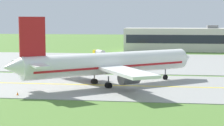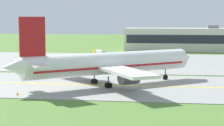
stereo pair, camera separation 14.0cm
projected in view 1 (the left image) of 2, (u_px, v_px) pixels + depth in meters
ground_plane at (116, 86)px, 73.21m from camera, size 500.00×500.00×0.00m
taxiway_strip at (116, 86)px, 73.20m from camera, size 240.00×28.00×0.10m
apron_pad at (169, 62)px, 113.19m from camera, size 140.00×52.00×0.10m
taxiway_centreline at (116, 85)px, 73.20m from camera, size 220.00×0.60×0.01m
airplane_lead at (108, 64)px, 72.99m from camera, size 33.10×29.43×12.70m
service_truck_fuel at (99, 53)px, 126.46m from camera, size 5.05×6.12×2.65m
service_truck_catering at (127, 57)px, 112.33m from camera, size 2.65×6.12×2.60m
terminal_building at (187, 40)px, 153.84m from camera, size 48.10×12.57×10.07m
traffic_cone_near_edge at (18, 94)px, 63.74m from camera, size 0.44×0.44×0.60m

